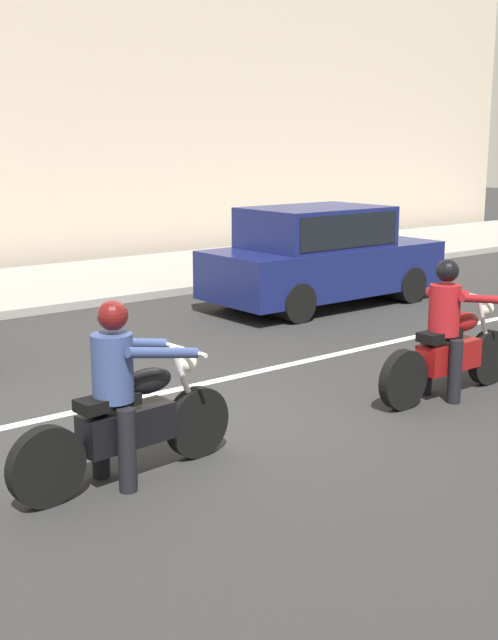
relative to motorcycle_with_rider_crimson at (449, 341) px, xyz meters
name	(u,v)px	position (x,y,z in m)	size (l,w,h in m)	color
ground_plane	(184,419)	(-2.74, 1.19, -0.64)	(80.00, 80.00, 0.00)	#282828
lane_marking_stripe	(131,400)	(-2.84, 2.09, -0.64)	(18.00, 0.14, 0.01)	silver
motorcycle_with_rider_crimson	(449,341)	(0.00, 0.00, 0.00)	(2.14, 0.70, 1.56)	black
motorcycle_with_rider_denim_blue	(125,407)	(-3.98, 0.21, 0.00)	(2.17, 0.70, 1.56)	black
parked_sedan_navy	(321,255)	(2.50, 4.69, 0.24)	(4.33, 1.82, 1.72)	#11194C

